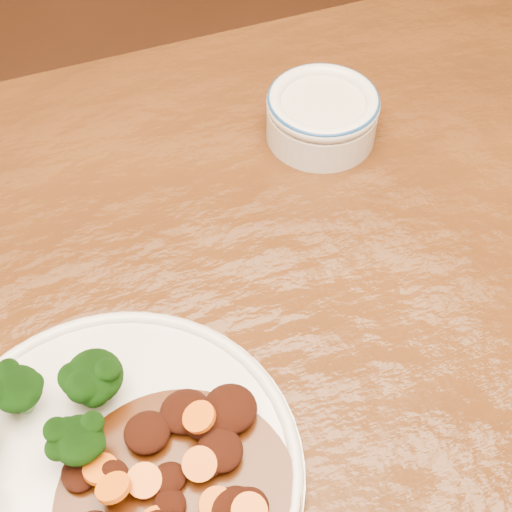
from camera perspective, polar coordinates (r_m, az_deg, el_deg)
name	(u,v)px	position (r m, az deg, el deg)	size (l,w,h in m)	color
dining_table	(269,379)	(0.71, 1.04, -9.80)	(1.57, 1.02, 0.75)	#4E280D
dinner_plate	(112,475)	(0.59, -11.45, -16.83)	(0.30, 0.30, 0.02)	silver
broccoli_florets	(32,422)	(0.58, -17.51, -12.58)	(0.16, 0.10, 0.05)	#5F954D
mince_stew	(176,495)	(0.56, -6.41, -18.50)	(0.18, 0.18, 0.04)	#441E07
dip_bowl	(322,114)	(0.79, 5.31, 11.25)	(0.12, 0.12, 0.06)	silver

